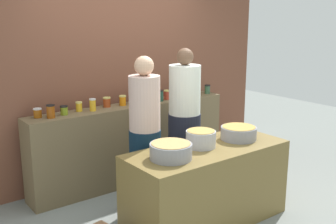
% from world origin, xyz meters
% --- Properties ---
extents(ground, '(12.00, 12.00, 0.00)m').
position_xyz_m(ground, '(0.00, 0.00, 0.00)').
color(ground, gray).
extents(storefront_wall, '(4.80, 0.12, 3.00)m').
position_xyz_m(storefront_wall, '(0.00, 1.45, 1.50)').
color(storefront_wall, brown).
rests_on(storefront_wall, ground).
extents(display_shelf, '(2.70, 0.36, 1.00)m').
position_xyz_m(display_shelf, '(0.00, 1.10, 0.50)').
color(display_shelf, brown).
rests_on(display_shelf, ground).
extents(prep_table, '(1.70, 0.70, 0.81)m').
position_xyz_m(prep_table, '(0.00, -0.30, 0.40)').
color(prep_table, brown).
rests_on(prep_table, ground).
extents(preserve_jar_0, '(0.09, 0.09, 0.10)m').
position_xyz_m(preserve_jar_0, '(-1.17, 1.17, 1.05)').
color(preserve_jar_0, '#934A0E').
rests_on(preserve_jar_0, display_shelf).
extents(preserve_jar_1, '(0.09, 0.09, 0.15)m').
position_xyz_m(preserve_jar_1, '(-1.06, 1.07, 1.07)').
color(preserve_jar_1, '#934510').
rests_on(preserve_jar_1, display_shelf).
extents(preserve_jar_2, '(0.09, 0.09, 0.11)m').
position_xyz_m(preserve_jar_2, '(-0.88, 1.11, 1.05)').
color(preserve_jar_2, olive).
rests_on(preserve_jar_2, display_shelf).
extents(preserve_jar_3, '(0.08, 0.08, 0.11)m').
position_xyz_m(preserve_jar_3, '(-0.67, 1.17, 1.06)').
color(preserve_jar_3, gold).
rests_on(preserve_jar_3, display_shelf).
extents(preserve_jar_4, '(0.08, 0.08, 0.14)m').
position_xyz_m(preserve_jar_4, '(-0.54, 1.09, 1.07)').
color(preserve_jar_4, gold).
rests_on(preserve_jar_4, display_shelf).
extents(preserve_jar_5, '(0.09, 0.09, 0.12)m').
position_xyz_m(preserve_jar_5, '(-0.31, 1.17, 1.06)').
color(preserve_jar_5, '#9A3A18').
rests_on(preserve_jar_5, display_shelf).
extents(preserve_jar_6, '(0.09, 0.09, 0.13)m').
position_xyz_m(preserve_jar_6, '(-0.11, 1.13, 1.06)').
color(preserve_jar_6, orange).
rests_on(preserve_jar_6, display_shelf).
extents(preserve_jar_7, '(0.09, 0.09, 0.13)m').
position_xyz_m(preserve_jar_7, '(0.04, 1.13, 1.07)').
color(preserve_jar_7, '#D85E0C').
rests_on(preserve_jar_7, display_shelf).
extents(preserve_jar_8, '(0.07, 0.07, 0.12)m').
position_xyz_m(preserve_jar_8, '(0.26, 1.16, 1.06)').
color(preserve_jar_8, orange).
rests_on(preserve_jar_8, display_shelf).
extents(preserve_jar_9, '(0.08, 0.08, 0.15)m').
position_xyz_m(preserve_jar_9, '(0.41, 1.04, 1.07)').
color(preserve_jar_9, '#1F4435').
rests_on(preserve_jar_9, display_shelf).
extents(preserve_jar_10, '(0.09, 0.09, 0.12)m').
position_xyz_m(preserve_jar_10, '(0.55, 1.09, 1.06)').
color(preserve_jar_10, '#A93A26').
rests_on(preserve_jar_10, display_shelf).
extents(preserve_jar_11, '(0.07, 0.07, 0.10)m').
position_xyz_m(preserve_jar_11, '(0.84, 1.06, 1.05)').
color(preserve_jar_11, orange).
rests_on(preserve_jar_11, display_shelf).
extents(preserve_jar_12, '(0.07, 0.07, 0.10)m').
position_xyz_m(preserve_jar_12, '(0.96, 1.15, 1.05)').
color(preserve_jar_12, '#254A29').
rests_on(preserve_jar_12, display_shelf).
extents(preserve_jar_13, '(0.08, 0.08, 0.13)m').
position_xyz_m(preserve_jar_13, '(1.07, 1.11, 1.07)').
color(preserve_jar_13, olive).
rests_on(preserve_jar_13, display_shelf).
extents(preserve_jar_14, '(0.08, 0.08, 0.12)m').
position_xyz_m(preserve_jar_14, '(1.24, 1.07, 1.06)').
color(preserve_jar_14, '#35563B').
rests_on(preserve_jar_14, display_shelf).
extents(cooking_pot_left, '(0.39, 0.39, 0.15)m').
position_xyz_m(cooking_pot_left, '(-0.48, -0.32, 0.88)').
color(cooking_pot_left, gray).
rests_on(cooking_pot_left, prep_table).
extents(cooking_pot_center, '(0.30, 0.30, 0.17)m').
position_xyz_m(cooking_pot_center, '(-0.03, -0.23, 0.89)').
color(cooking_pot_center, '#B7B7BC').
rests_on(cooking_pot_center, prep_table).
extents(cooking_pot_right, '(0.38, 0.38, 0.14)m').
position_xyz_m(cooking_pot_right, '(0.46, -0.28, 0.87)').
color(cooking_pot_right, gray).
rests_on(cooking_pot_right, prep_table).
extents(cook_with_tongs, '(0.34, 0.34, 1.70)m').
position_xyz_m(cook_with_tongs, '(-0.37, 0.27, 0.77)').
color(cook_with_tongs, '#0E2336').
rests_on(cook_with_tongs, ground).
extents(cook_in_cap, '(0.39, 0.39, 1.72)m').
position_xyz_m(cook_in_cap, '(0.37, 0.51, 0.78)').
color(cook_in_cap, '#1D2030').
rests_on(cook_in_cap, ground).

